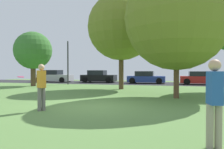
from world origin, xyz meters
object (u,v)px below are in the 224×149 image
Objects in this scene: parked_car_black at (98,77)px; street_lamp_post at (68,63)px; maple_tree_far at (177,18)px; parked_car_red at (201,78)px; maple_tree_near at (121,27)px; person_catcher at (41,85)px; person_bystander at (214,99)px; oak_tree_right at (33,51)px; parked_car_blue at (146,78)px; parked_car_silver at (53,77)px; frisbee_disc at (21,77)px.

street_lamp_post is at bearing -114.90° from parked_car_black.
maple_tree_far is 1.66× the size of parked_car_red.
maple_tree_near is 1.77× the size of parked_car_red.
person_bystander is at bearing -173.90° from person_catcher.
oak_tree_right is 3.76m from street_lamp_post.
person_catcher is (-0.81, -9.62, -3.92)m from maple_tree_near.
parked_car_black is 0.99× the size of parked_car_blue.
maple_tree_near is at bearing -30.88° from street_lamp_post.
oak_tree_right is 1.11× the size of parked_car_silver.
parked_car_red is (2.67, 11.93, -3.65)m from maple_tree_far.
maple_tree_near is at bearing 10.11° from person_bystander.
person_bystander is at bearing -79.71° from parked_car_blue.
frisbee_disc is 0.07× the size of street_lamp_post.
street_lamp_post is at bearing 54.19° from oak_tree_right.
maple_tree_near reaches higher than frisbee_disc.
person_bystander reaches higher than parked_car_silver.
person_catcher is 0.39× the size of street_lamp_post.
street_lamp_post is at bearing -152.82° from parked_car_blue.
parked_car_silver is 1.12× the size of parked_car_black.
maple_tree_far is 1.72× the size of parked_car_black.
maple_tree_near is 10.42m from person_catcher.
street_lamp_post is (3.80, -3.56, 1.57)m from parked_car_silver.
oak_tree_right is at bearing -75.38° from parked_car_silver.
person_bystander is (0.57, -7.60, -3.32)m from maple_tree_far.
parked_car_red is at bearing -83.21° from person_catcher.
street_lamp_post is (-4.12, 12.57, 1.04)m from frisbee_disc.
parked_car_blue is at bearing -2.29° from parked_car_black.
parked_car_red is at bearing 77.40° from maple_tree_far.
maple_tree_far is 12.76m from parked_car_red.
maple_tree_far reaches higher than parked_car_blue.
oak_tree_right is 18.92m from person_bystander.
parked_car_red is (15.48, 6.36, -2.69)m from oak_tree_right.
maple_tree_near is 6.13m from maple_tree_far.
parked_car_silver is at bearing 26.60° from person_bystander.
parked_car_blue is (1.83, 17.50, -0.34)m from person_catcher.
parked_car_black reaches higher than parked_car_blue.
oak_tree_right reaches higher than parked_car_silver.
street_lamp_post reaches higher than person_bystander.
oak_tree_right reaches higher than parked_car_red.
parked_car_blue is at bearing 82.57° from maple_tree_near.
maple_tree_far reaches higher than street_lamp_post.
person_bystander is 5.25× the size of frisbee_disc.
maple_tree_near is 8.15m from street_lamp_post.
street_lamp_post is (-5.81, 13.57, 1.29)m from person_catcher.
parked_car_red is 13.90m from street_lamp_post.
maple_tree_far is at bearing -23.47° from oak_tree_right.
maple_tree_near reaches higher than person_catcher.
parked_car_silver is at bearing 116.14° from frisbee_disc.
oak_tree_right is at bearing -119.70° from parked_car_black.
maple_tree_far is 8.34m from frisbee_disc.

